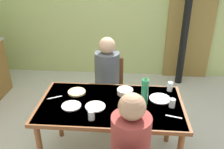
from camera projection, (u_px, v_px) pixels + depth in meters
wall_back at (110, 1)px, 4.24m from camera, size 4.74×0.10×2.72m
door_wooden at (191, 24)px, 4.23m from camera, size 0.80×0.05×2.00m
stove_pipe_column at (188, 6)px, 3.84m from camera, size 0.12×0.12×2.72m
dining_table at (111, 109)px, 2.48m from camera, size 1.46×0.81×0.73m
chair_far_diner at (108, 87)px, 3.24m from camera, size 0.40×0.40×0.87m
person_near_diner at (130, 143)px, 1.86m from camera, size 0.30×0.37×0.77m
person_far_diner at (107, 72)px, 2.99m from camera, size 0.30×0.37×0.77m
water_bottle_green_near at (145, 91)px, 2.38m from camera, size 0.07×0.07×0.30m
serving_bowl_center at (125, 92)px, 2.61m from camera, size 0.17×0.17×0.05m
dinner_plate_near_left at (95, 106)px, 2.39m from camera, size 0.20×0.20×0.01m
dinner_plate_near_right at (71, 106)px, 2.40m from camera, size 0.19×0.19×0.01m
dinner_plate_far_center at (134, 113)px, 2.29m from camera, size 0.21×0.21×0.01m
dinner_plate_far_side at (160, 99)px, 2.52m from camera, size 0.22×0.22×0.01m
drinking_glass_by_near_diner at (91, 115)px, 2.19m from camera, size 0.06×0.06×0.09m
drinking_glass_by_far_diner at (172, 103)px, 2.38m from camera, size 0.06×0.06×0.09m
drinking_glass_spare_center at (170, 87)px, 2.66m from camera, size 0.06×0.06×0.10m
bread_plate_sliced at (77, 92)px, 2.64m from camera, size 0.19×0.19×0.02m
cutlery_knife_near at (174, 117)px, 2.24m from camera, size 0.15×0.06×0.00m
cutlery_fork_near at (55, 97)px, 2.55m from camera, size 0.14×0.08×0.00m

